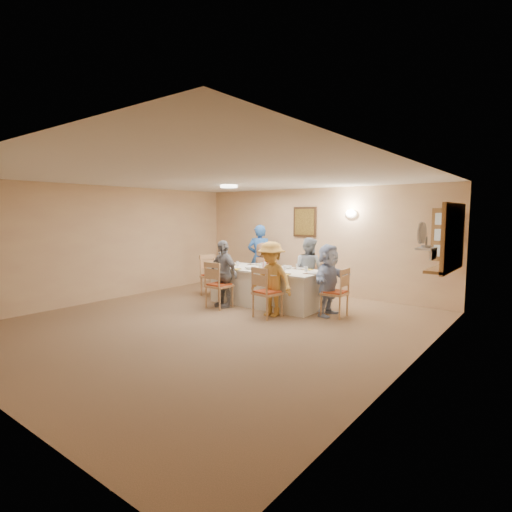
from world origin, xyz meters
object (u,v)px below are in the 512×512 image
Objects in this scene: chair_front_right at (267,292)px; chair_right_end at (335,292)px; chair_left_end at (213,275)px; diner_front_right at (271,279)px; dining_table at (267,287)px; diner_front_left at (223,274)px; condiment_ketchup at (265,263)px; chair_back_right at (311,280)px; diner_back_left at (263,269)px; serving_hatch at (453,237)px; desk_fan at (424,238)px; chair_front_left at (219,285)px; caregiver at (260,258)px; diner_back_right at (308,270)px; diner_right_end at (328,280)px; chair_back_left at (266,276)px.

chair_front_right is 1.24m from chair_right_end.
chair_left_end is 0.69× the size of diner_front_right.
dining_table is at bearing -79.99° from chair_left_end.
diner_front_right is (1.20, 0.00, 0.01)m from diner_front_left.
chair_left_end is at bearing -178.83° from condiment_ketchup.
chair_right_end reaches higher than dining_table.
chair_back_right is at bearing 91.81° from diner_front_right.
chair_front_right is 1.22m from diner_front_left.
chair_left_end is 1.55m from condiment_ketchup.
dining_table is at bearing 133.23° from diner_front_right.
chair_left_end is 1.18m from diner_back_left.
chair_front_right is at bearing -53.13° from dining_table.
chair_back_right is (-2.77, 0.11, -1.02)m from serving_hatch.
chair_left_end is at bearing 164.25° from diner_front_right.
diner_front_left is (-3.86, -0.02, -0.87)m from desk_fan.
chair_back_right is 0.71× the size of diner_front_left.
chair_front_left is at bearing 10.07° from chair_front_right.
diner_back_left is 0.76× the size of caregiver.
diner_front_right is at bearing -174.06° from chair_front_left.
diner_right_end is (0.82, -0.68, -0.03)m from diner_back_right.
diner_back_right is 1.72m from caregiver.
dining_table is 1.55m from chair_right_end.
desk_fan is 3.22m from chair_back_right.
serving_hatch is 4.06m from diner_back_left.
chair_back_right is at bearing 136.77° from caregiver.
chair_right_end is at bearing -27.50° from chair_back_left.
chair_right_end is at bearing -159.22° from serving_hatch.
chair_front_right reaches higher than chair_back_left.
serving_hatch is 2.88m from diner_back_right.
diner_front_left reaches higher than chair_right_end.
chair_left_end is (-1.55, 0.00, 0.10)m from dining_table.
condiment_ketchup is (0.55, 0.83, 0.39)m from chair_front_left.
caregiver reaches higher than chair_left_end.
chair_front_right is 1.50m from diner_back_right.
diner_front_right is (1.20, -1.36, 0.07)m from diner_back_left.
chair_front_right is at bearing -51.75° from condiment_ketchup.
condiment_ketchup is (0.55, 0.71, 0.19)m from diner_front_left.
chair_front_left is (0.00, -1.60, 0.03)m from chair_back_left.
diner_front_left is (-1.20, -1.36, -0.02)m from diner_back_right.
dining_table is at bearing -168.42° from serving_hatch.
serving_hatch is 1.21× the size of diner_back_left.
dining_table is 1.00m from chair_back_left.
diner_front_right is at bearing -58.06° from chair_back_left.
chair_right_end is 1.19m from diner_back_right.
diner_right_end reaches higher than chair_front_left.
dining_table is 1.74× the size of diner_back_right.
chair_front_right is at bearing 132.51° from diner_right_end.
serving_hatch is at bearing 28.13° from diner_front_right.
chair_left_end reaches higher than chair_back_left.
chair_front_right reaches higher than dining_table.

